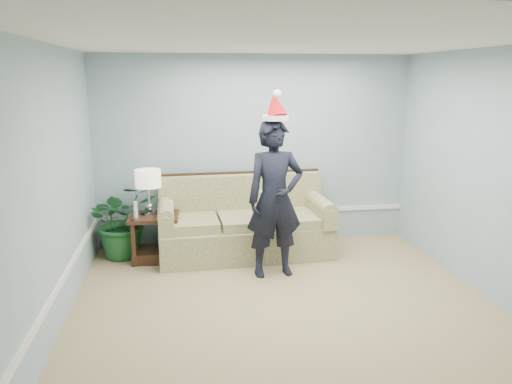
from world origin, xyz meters
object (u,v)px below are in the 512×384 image
Objects in this scene: houseplant at (123,220)px; table_lamp at (148,180)px; man at (275,199)px; side_table at (155,242)px; teddy_bear at (266,207)px; sofa at (244,226)px.

table_lamp is at bearing -20.46° from houseplant.
table_lamp is 0.31× the size of man.
side_table is 0.65× the size of houseplant.
side_table is 1.11× the size of table_lamp.
teddy_bear is (1.88, -0.35, 0.20)m from houseplant.
sofa is 3.91× the size of table_lamp.
table_lamp is at bearing 178.90° from sofa.
table_lamp reaches higher than side_table.
table_lamp is at bearing 154.15° from teddy_bear.
man reaches higher than houseplant.
teddy_bear is (0.26, -0.24, 0.32)m from sofa.
table_lamp is at bearing 146.69° from man.
houseplant is 2.16m from man.
side_table is (-1.20, -0.09, -0.14)m from sofa.
houseplant is (-1.62, 0.11, 0.13)m from sofa.
side_table is 0.54m from houseplant.
table_lamp reaches higher than sofa.
man reaches higher than teddy_bear.
teddy_bear reaches higher than side_table.
man is (1.54, -0.79, -0.12)m from table_lamp.
houseplant is at bearing 147.92° from man.
table_lamp reaches higher than houseplant.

